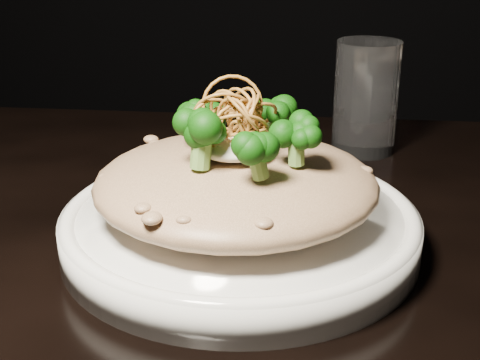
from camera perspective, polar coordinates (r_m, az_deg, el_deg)
name	(u,v)px	position (r m, az deg, el deg)	size (l,w,h in m)	color
plate	(240,228)	(0.52, 0.00, -4.15)	(0.28, 0.28, 0.03)	white
risotto	(236,183)	(0.51, -0.34, -0.22)	(0.22, 0.22, 0.05)	brown
broccoli	(244,124)	(0.49, 0.34, 4.76)	(0.13, 0.13, 0.05)	black
cheese	(234,146)	(0.49, -0.51, 2.93)	(0.06, 0.06, 0.02)	white
shallots	(234,109)	(0.49, -0.50, 6.05)	(0.06, 0.06, 0.04)	brown
drinking_glass	(366,97)	(0.73, 10.69, 6.95)	(0.07, 0.07, 0.12)	white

